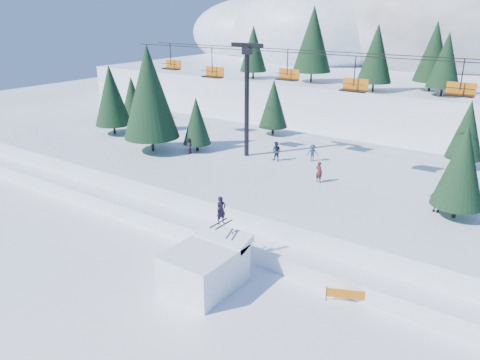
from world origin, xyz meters
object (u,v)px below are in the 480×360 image
Objects in this scene: banner_near at (352,295)px; banner_far at (438,313)px; jump_kicker at (205,266)px; chairlift at (351,93)px.

banner_far is (4.35, 1.04, 0.00)m from banner_near.
jump_kicker is at bearing -160.36° from banner_far.
banner_near is 0.99× the size of banner_far.
chairlift is (1.54, 16.62, 8.00)m from jump_kicker.
jump_kicker is 8.51m from banner_near.
chairlift is 17.40× the size of banner_far.
chairlift is 17.15m from banner_near.
jump_kicker is 12.93m from banner_far.
banner_far is at bearing 13.44° from banner_near.
jump_kicker is at bearing -157.10° from banner_near.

